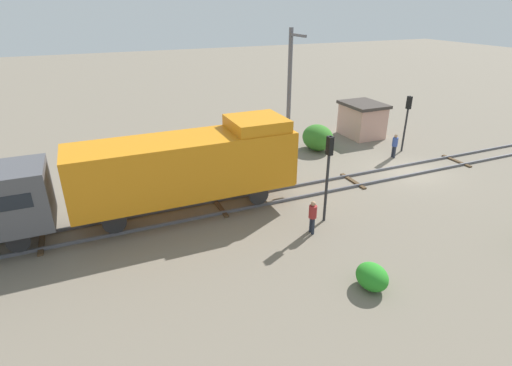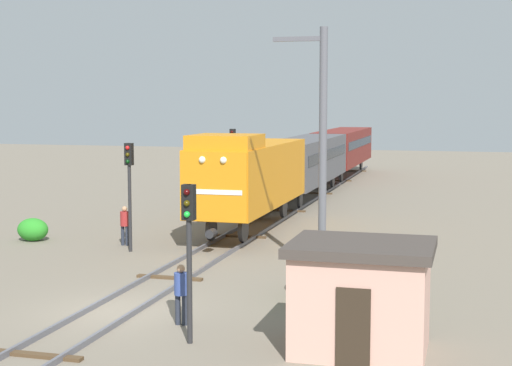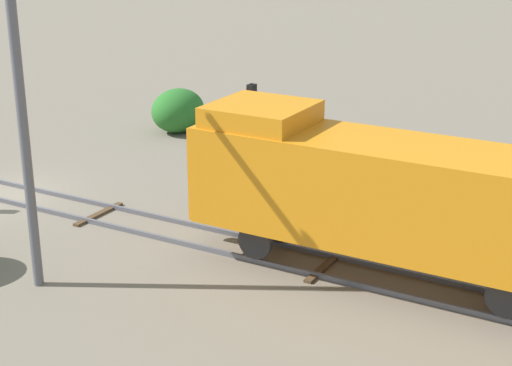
# 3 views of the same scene
# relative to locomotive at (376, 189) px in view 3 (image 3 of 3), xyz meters

# --- Properties ---
(ground_plane) EXTENTS (156.10, 156.10, 0.00)m
(ground_plane) POSITION_rel_locomotive_xyz_m (0.00, -14.50, -2.77)
(ground_plane) COLOR #756B5B
(railway_track) EXTENTS (2.40, 104.07, 0.16)m
(railway_track) POSITION_rel_locomotive_xyz_m (0.00, -14.50, -2.70)
(railway_track) COLOR #595960
(railway_track) RESTS_ON ground
(locomotive) EXTENTS (2.90, 11.60, 4.60)m
(locomotive) POSITION_rel_locomotive_xyz_m (0.00, 0.00, 0.00)
(locomotive) COLOR orange
(locomotive) RESTS_ON railway_track
(traffic_signal_mid) EXTENTS (0.32, 0.34, 4.47)m
(traffic_signal_mid) POSITION_rel_locomotive_xyz_m (-3.40, -5.94, 0.32)
(traffic_signal_mid) COLOR #262628
(traffic_signal_mid) RESTS_ON ground
(worker_by_signal) EXTENTS (0.38, 0.38, 1.70)m
(worker_by_signal) POSITION_rel_locomotive_xyz_m (-4.20, -4.73, -1.78)
(worker_by_signal) COLOR #262B38
(worker_by_signal) RESTS_ON ground
(catenary_mast) EXTENTS (1.94, 0.28, 8.72)m
(catenary_mast) POSITION_rel_locomotive_xyz_m (4.94, -8.14, 1.84)
(catenary_mast) COLOR #595960
(catenary_mast) RESTS_ON ground
(bush_near) EXTENTS (1.39, 1.14, 1.01)m
(bush_near) POSITION_rel_locomotive_xyz_m (-8.60, -4.80, -2.27)
(bush_near) COLOR #2A8B26
(bush_near) RESTS_ON ground
(bush_far) EXTENTS (2.87, 2.35, 2.09)m
(bush_far) POSITION_rel_locomotive_xyz_m (-10.42, -13.99, -1.73)
(bush_far) COLOR #286B26
(bush_far) RESTS_ON ground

